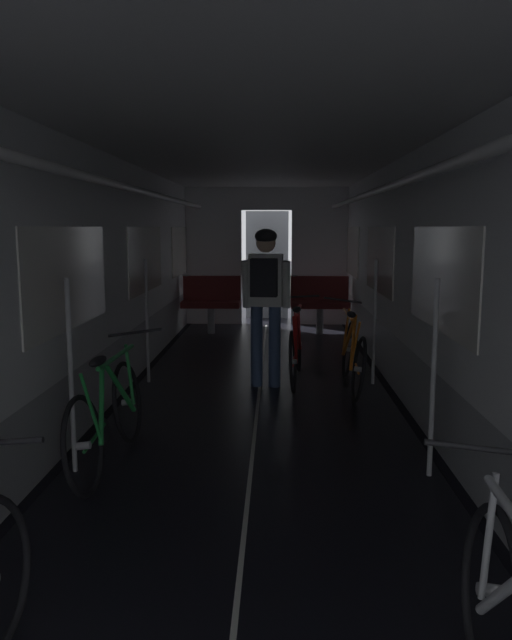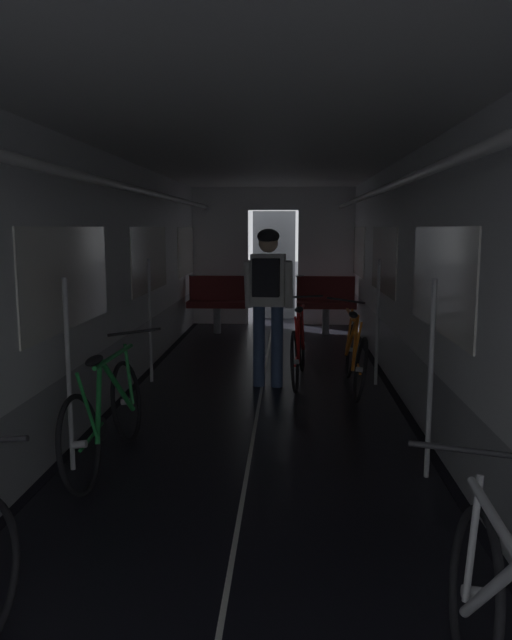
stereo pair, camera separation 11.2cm
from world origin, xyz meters
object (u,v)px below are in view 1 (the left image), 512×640
bench_seat_far_left (211,299)px  bicycle_orange (353,354)px  person_cyclist_aisle (266,290)px  bench_seat_far_right (320,299)px  bicycle_red_in_aisle (296,348)px  bicycle_green (108,415)px

bench_seat_far_left → bicycle_orange: bearing=-61.9°
bench_seat_far_left → person_cyclist_aisle: (0.97, -3.53, 0.50)m
bench_seat_far_right → bicycle_red_in_aisle: size_ratio=0.58×
bicycle_orange → bench_seat_far_right: bearing=91.8°
bicycle_green → bicycle_red_in_aisle: bicycle_green is taller
bench_seat_far_left → person_cyclist_aisle: bearing=-74.7°
bench_seat_far_left → bicycle_red_in_aisle: size_ratio=0.58×
person_cyclist_aisle → bench_seat_far_left: bearing=105.3°
bench_seat_far_left → person_cyclist_aisle: 3.70m
bench_seat_far_left → bicycle_red_in_aisle: 3.53m
bench_seat_far_right → bicycle_green: (-1.94, -5.86, -0.19)m
bicycle_orange → person_cyclist_aisle: bearing=176.9°
bicycle_red_in_aisle → bicycle_orange: bearing=-27.4°
bench_seat_far_left → bicycle_green: bicycle_green is taller
bench_seat_far_right → person_cyclist_aisle: 3.67m
bench_seat_far_left → bicycle_orange: (1.92, -3.59, -0.19)m
bicycle_green → person_cyclist_aisle: 2.67m
bench_seat_far_left → bicycle_orange: size_ratio=0.58×
bench_seat_far_right → bicycle_orange: bearing=-88.2°
bench_seat_far_left → bicycle_green: bearing=-91.4°
bench_seat_far_left → bicycle_green: size_ratio=0.58×
bicycle_orange → bicycle_red_in_aisle: size_ratio=1.00×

